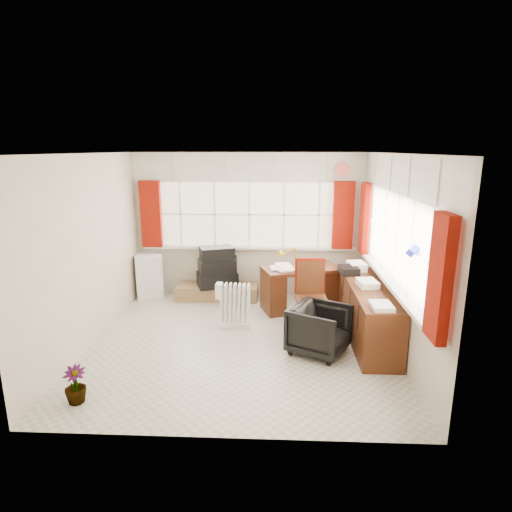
% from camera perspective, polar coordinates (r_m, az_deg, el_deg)
% --- Properties ---
extents(ground, '(4.00, 4.00, 0.00)m').
position_cam_1_polar(ground, '(5.95, -2.02, -11.35)').
color(ground, beige).
rests_on(ground, ground).
extents(room_walls, '(4.00, 4.00, 4.00)m').
position_cam_1_polar(room_walls, '(5.47, -2.15, 2.98)').
color(room_walls, beige).
rests_on(room_walls, ground).
extents(window_back, '(3.70, 0.12, 3.60)m').
position_cam_1_polar(window_back, '(7.48, -0.89, 1.69)').
color(window_back, beige).
rests_on(window_back, room_walls).
extents(window_right, '(0.12, 3.70, 3.60)m').
position_cam_1_polar(window_right, '(5.78, 17.49, -2.73)').
color(window_right, beige).
rests_on(window_right, room_walls).
extents(curtains, '(3.83, 3.83, 1.15)m').
position_cam_1_polar(curtains, '(6.39, 6.86, 4.10)').
color(curtains, '#9D0F08').
rests_on(curtains, room_walls).
extents(overhead_cabinets, '(3.98, 3.98, 0.48)m').
position_cam_1_polar(overhead_cabinets, '(6.36, 7.54, 11.24)').
color(overhead_cabinets, white).
rests_on(overhead_cabinets, room_walls).
extents(desk, '(1.34, 0.95, 0.74)m').
position_cam_1_polar(desk, '(6.99, 5.96, -3.99)').
color(desk, '#4C2412').
rests_on(desk, ground).
extents(desk_lamp, '(0.15, 0.13, 0.38)m').
position_cam_1_polar(desk_lamp, '(6.69, 5.28, 0.31)').
color(desk_lamp, '#EAAD09').
rests_on(desk_lamp, desk).
extents(task_chair, '(0.47, 0.49, 1.05)m').
position_cam_1_polar(task_chair, '(6.14, 7.25, -4.99)').
color(task_chair, black).
rests_on(task_chair, ground).
extents(office_chair, '(0.93, 0.92, 0.63)m').
position_cam_1_polar(office_chair, '(5.60, 8.46, -9.65)').
color(office_chair, black).
rests_on(office_chair, ground).
extents(radiator, '(0.45, 0.21, 0.66)m').
position_cam_1_polar(radiator, '(6.31, -2.79, -7.14)').
color(radiator, white).
rests_on(radiator, ground).
extents(credenza, '(0.50, 2.00, 0.85)m').
position_cam_1_polar(credenza, '(6.09, 14.67, -7.21)').
color(credenza, '#4C2412').
rests_on(credenza, ground).
extents(file_tray, '(0.29, 0.36, 0.11)m').
position_cam_1_polar(file_tray, '(6.50, 12.25, -1.85)').
color(file_tray, black).
rests_on(file_tray, credenza).
extents(tv_bench, '(1.40, 0.50, 0.25)m').
position_cam_1_polar(tv_bench, '(7.54, -5.16, -4.74)').
color(tv_bench, '#9C794E').
rests_on(tv_bench, ground).
extents(crt_tv, '(0.58, 0.55, 0.48)m').
position_cam_1_polar(crt_tv, '(7.56, -4.58, -1.79)').
color(crt_tv, black).
rests_on(crt_tv, tv_bench).
extents(hifi_stack, '(0.76, 0.61, 0.69)m').
position_cam_1_polar(hifi_stack, '(7.34, -5.22, -1.60)').
color(hifi_stack, black).
rests_on(hifi_stack, tv_bench).
extents(mini_fridge, '(0.59, 0.59, 0.77)m').
position_cam_1_polar(mini_fridge, '(7.80, -14.14, -2.50)').
color(mini_fridge, white).
rests_on(mini_fridge, ground).
extents(spray_bottle_a, '(0.13, 0.13, 0.30)m').
position_cam_1_polar(spray_bottle_a, '(7.35, -4.62, -5.03)').
color(spray_bottle_a, white).
rests_on(spray_bottle_a, ground).
extents(spray_bottle_b, '(0.11, 0.11, 0.21)m').
position_cam_1_polar(spray_bottle_b, '(7.24, -1.56, -5.67)').
color(spray_bottle_b, '#96DFD6').
rests_on(spray_bottle_b, ground).
extents(flower_vase, '(0.26, 0.26, 0.40)m').
position_cam_1_polar(flower_vase, '(4.95, -22.97, -15.55)').
color(flower_vase, black).
rests_on(flower_vase, ground).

